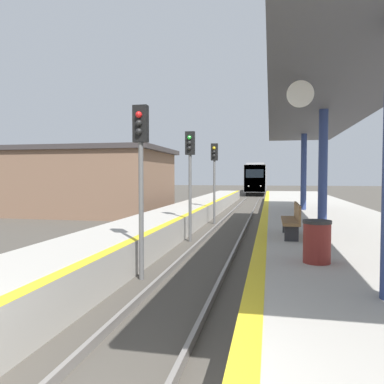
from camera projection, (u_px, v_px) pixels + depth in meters
train at (257, 179)px, 55.83m from camera, size 2.67×20.27×4.24m
signal_near at (141, 158)px, 9.17m from camera, size 0.36×0.31×4.30m
signal_mid at (190, 165)px, 14.55m from camera, size 0.36×0.31×4.30m
signal_far at (214, 168)px, 19.92m from camera, size 0.36×0.31×4.30m
station_canopy at (324, 110)px, 11.65m from camera, size 3.39×20.64×3.95m
trash_bin at (317, 241)px, 7.20m from camera, size 0.54×0.54×0.82m
bench at (293, 219)px, 10.28m from camera, size 0.44×1.84×0.92m
station_building at (66, 181)px, 25.85m from camera, size 14.30×7.86×4.44m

